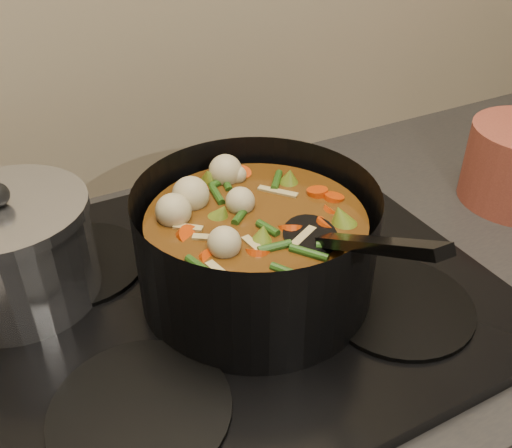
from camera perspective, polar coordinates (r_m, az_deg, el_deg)
name	(u,v)px	position (r m, az deg, el deg)	size (l,w,h in m)	color
stovetop	(230,290)	(0.73, -2.60, -6.61)	(0.62, 0.54, 0.03)	black
stockpot	(256,246)	(0.67, 0.04, -2.26)	(0.33, 0.41, 0.21)	black
saucepan	(14,251)	(0.72, -23.07, -2.50)	(0.19, 0.19, 0.16)	silver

